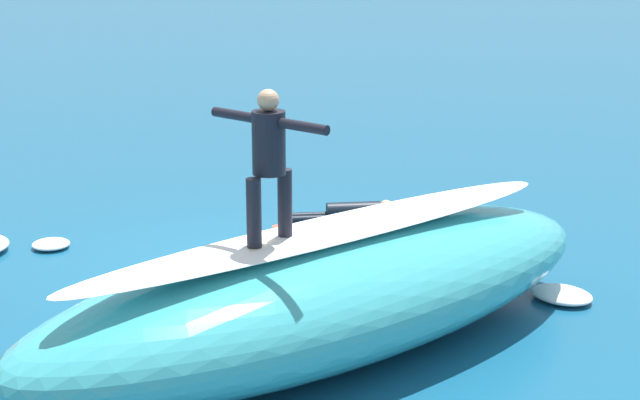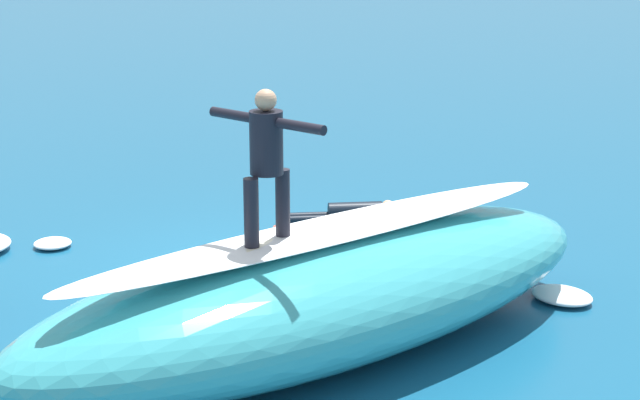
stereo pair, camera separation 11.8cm
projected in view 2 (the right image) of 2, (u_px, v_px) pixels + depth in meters
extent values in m
plane|color=#145175|center=(239.00, 267.00, 13.44)|extent=(120.00, 120.00, 0.00)
ellipsoid|color=teal|center=(326.00, 294.00, 10.74)|extent=(7.48, 3.98, 1.27)
ellipsoid|color=white|center=(326.00, 231.00, 10.56)|extent=(6.08, 2.24, 0.08)
ellipsoid|color=#EAE5C6|center=(268.00, 245.00, 10.13)|extent=(1.94, 1.30, 0.08)
cylinder|color=black|center=(251.00, 213.00, 9.86)|extent=(0.14, 0.14, 0.67)
cylinder|color=black|center=(283.00, 203.00, 10.19)|extent=(0.14, 0.14, 0.67)
cylinder|color=black|center=(266.00, 143.00, 9.85)|extent=(0.43, 0.43, 0.60)
sphere|color=tan|center=(266.00, 100.00, 9.74)|extent=(0.21, 0.21, 0.21)
cylinder|color=black|center=(301.00, 127.00, 9.53)|extent=(0.32, 0.53, 0.10)
cylinder|color=black|center=(233.00, 115.00, 10.06)|extent=(0.32, 0.53, 0.10)
ellipsoid|color=#E0563D|center=(355.00, 224.00, 15.05)|extent=(2.40, 1.22, 0.10)
cylinder|color=black|center=(355.00, 211.00, 15.00)|extent=(0.81, 0.50, 0.27)
sphere|color=tan|center=(388.00, 207.00, 15.03)|extent=(0.19, 0.19, 0.19)
cylinder|color=black|center=(307.00, 220.00, 14.87)|extent=(0.65, 0.32, 0.12)
cylinder|color=black|center=(306.00, 216.00, 15.02)|extent=(0.65, 0.32, 0.12)
ellipsoid|color=white|center=(53.00, 243.00, 14.17)|extent=(0.59, 0.59, 0.11)
ellipsoid|color=white|center=(562.00, 295.00, 12.26)|extent=(0.83, 0.91, 0.14)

